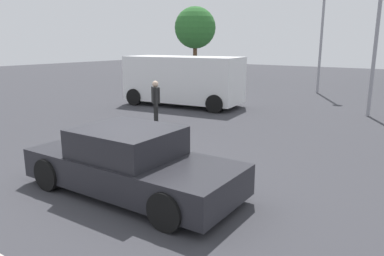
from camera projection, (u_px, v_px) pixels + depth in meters
The scene contains 7 objects.
ground_plane at pixel (128, 187), 7.43m from camera, with size 80.00×80.00×0.00m, color #38383D.
sedan_foreground at pixel (131, 163), 7.06m from camera, with size 4.36×1.95×1.27m.
dog at pixel (179, 138), 10.34m from camera, with size 0.37×0.55×0.38m.
van_white at pixel (183, 79), 16.72m from camera, with size 5.50×2.77×2.22m.
pedestrian at pixel (156, 99), 12.78m from camera, with size 0.46×0.44×1.56m.
light_post_far at pixel (324, 0), 20.02m from camera, with size 0.44×0.44×7.67m.
tree_back_center at pixel (195, 28), 26.49m from camera, with size 2.96×2.96×5.36m.
Camera 1 is at (5.08, -4.95, 2.85)m, focal length 34.45 mm.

